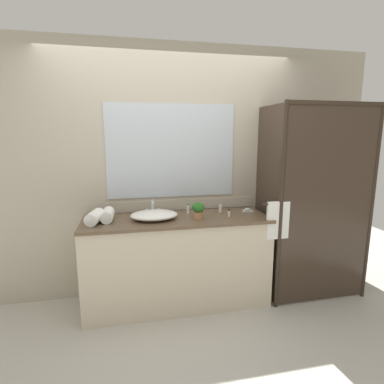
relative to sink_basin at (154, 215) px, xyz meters
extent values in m
plane|color=#B7B2A8|center=(0.22, 0.00, -0.94)|extent=(8.00, 8.00, 0.00)
cube|color=#B2A893|center=(0.22, 0.35, 0.36)|extent=(4.40, 0.05, 2.60)
cube|color=#B2A893|center=(0.22, 0.32, 0.01)|extent=(1.80, 0.01, 0.11)
cube|color=silver|center=(0.22, 0.32, 0.59)|extent=(1.33, 0.01, 0.96)
cube|color=beige|center=(0.22, 0.01, -0.51)|extent=(1.80, 0.56, 0.87)
cube|color=brown|center=(0.22, 0.00, -0.06)|extent=(1.80, 0.58, 0.03)
cylinder|color=#2D2319|center=(2.17, -0.27, 0.06)|extent=(0.04, 0.04, 2.00)
cylinder|color=#2D2319|center=(1.17, -0.27, 0.06)|extent=(0.04, 0.04, 2.00)
cube|color=#2D2319|center=(1.67, -0.27, 1.04)|extent=(1.00, 0.04, 0.04)
cube|color=#382B21|center=(1.67, -0.27, 0.06)|extent=(0.96, 0.01, 1.96)
cube|color=#382B21|center=(1.17, 0.02, 0.06)|extent=(0.01, 0.57, 1.96)
cylinder|color=#2D2319|center=(1.15, -0.26, 0.11)|extent=(0.32, 0.02, 0.02)
cube|color=white|center=(1.15, -0.26, -0.05)|extent=(0.22, 0.04, 0.36)
ellipsoid|color=white|center=(0.00, 0.00, 0.00)|extent=(0.45, 0.34, 0.08)
cube|color=silver|center=(0.00, 0.18, -0.03)|extent=(0.17, 0.04, 0.02)
cylinder|color=silver|center=(0.00, 0.18, 0.04)|extent=(0.02, 0.02, 0.13)
cylinder|color=silver|center=(0.00, 0.13, 0.10)|extent=(0.02, 0.11, 0.02)
cylinder|color=silver|center=(-0.06, 0.18, 0.00)|extent=(0.02, 0.02, 0.04)
cylinder|color=silver|center=(0.06, 0.18, 0.00)|extent=(0.02, 0.02, 0.04)
cylinder|color=#B77A51|center=(0.41, -0.08, 0.00)|extent=(0.08, 0.08, 0.07)
ellipsoid|color=#24601F|center=(0.41, -0.08, 0.07)|extent=(0.12, 0.12, 0.10)
cube|color=silver|center=(0.99, 0.10, -0.03)|extent=(0.10, 0.07, 0.01)
ellipsoid|color=silver|center=(0.99, 0.10, -0.02)|extent=(0.07, 0.04, 0.02)
cylinder|color=silver|center=(0.73, -0.07, -0.01)|extent=(0.03, 0.03, 0.06)
cylinder|color=black|center=(0.73, -0.07, 0.03)|extent=(0.02, 0.02, 0.02)
cylinder|color=silver|center=(0.69, 0.11, 0.00)|extent=(0.03, 0.03, 0.07)
cylinder|color=#B7B2A8|center=(0.69, 0.11, 0.04)|extent=(0.03, 0.03, 0.01)
cylinder|color=white|center=(0.36, 0.16, 0.00)|extent=(0.03, 0.03, 0.09)
cylinder|color=#2D6638|center=(0.36, 0.16, 0.05)|extent=(0.02, 0.02, 0.01)
cylinder|color=white|center=(-0.54, -0.03, 0.02)|extent=(0.17, 0.27, 0.12)
cylinder|color=white|center=(-0.43, 0.03, 0.02)|extent=(0.12, 0.25, 0.11)
camera|label=1|loc=(-0.22, -2.82, 0.75)|focal=28.40mm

